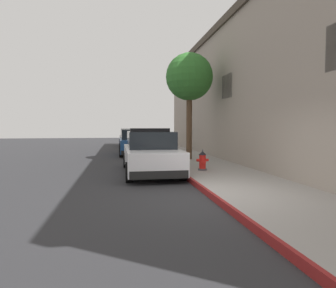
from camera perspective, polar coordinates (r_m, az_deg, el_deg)
ground_plane at (r=17.15m, az=-17.48°, el=-2.98°), size 28.97×60.00×0.20m
sidewalk_pavement at (r=17.35m, az=2.55°, el=-2.16°), size 2.74×60.00×0.16m
curb_painted_edge at (r=17.11m, az=-2.08°, el=-2.24°), size 0.08×60.00×0.16m
storefront_building at (r=15.55m, az=21.23°, el=9.49°), size 5.98×26.36×6.92m
police_cruiser at (r=11.19m, az=-3.39°, el=-1.79°), size 1.94×4.84×1.68m
parked_car_silver_ahead at (r=18.81m, az=-6.36°, el=0.27°), size 1.94×4.84×1.56m
parked_car_dark_far at (r=25.86m, az=-7.16°, el=1.10°), size 1.94×4.84×1.56m
fire_hydrant at (r=10.93m, az=6.62°, el=-3.17°), size 0.44×0.40×0.76m
street_tree at (r=14.77m, az=4.09°, el=12.50°), size 2.27×2.27×5.12m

